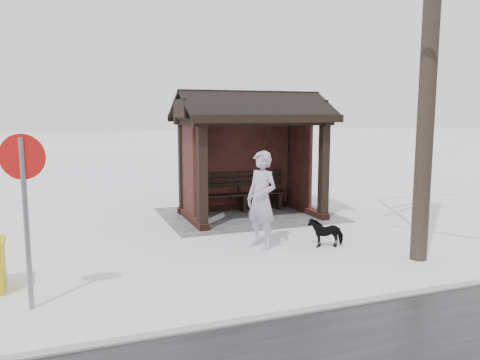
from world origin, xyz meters
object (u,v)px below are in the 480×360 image
Objects in this scene: road_sign at (24,184)px; dog at (326,232)px; pedestrian at (262,200)px; bus_shelter at (249,129)px.

dog is at bearing -148.70° from road_sign.
dog is at bearing 48.62° from pedestrian.
dog is (-1.20, 0.36, -0.65)m from pedestrian.
pedestrian is (0.80, 2.72, -1.24)m from bus_shelter.
road_sign reaches higher than pedestrian.
road_sign reaches higher than dog.
road_sign is (4.74, 4.28, -0.51)m from bus_shelter.
road_sign is (3.94, 1.57, 0.73)m from pedestrian.
bus_shelter is 1.95× the size of pedestrian.
bus_shelter is 5.55× the size of dog.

